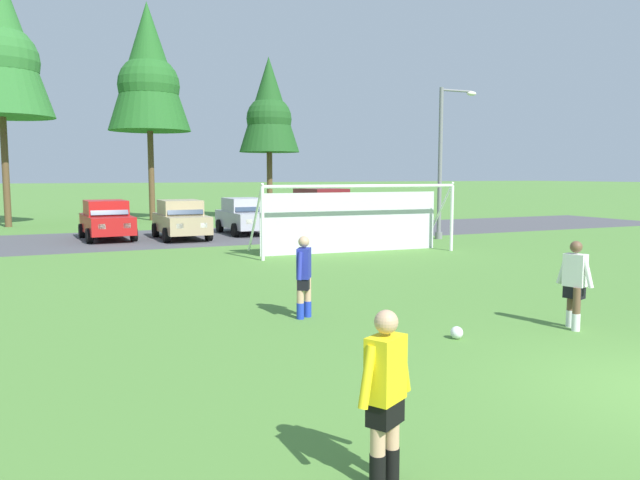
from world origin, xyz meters
The scene contains 14 objects.
ground_plane centered at (0.00, 15.00, 0.00)m, with size 400.00×400.00×0.00m, color #518438.
parking_lot_strip centered at (0.00, 22.94, 0.00)m, with size 52.00×8.40×0.01m, color #4C4C51.
soccer_ball centered at (-1.05, 3.48, 0.11)m, with size 0.22×0.22×0.22m.
soccer_goal centered at (2.74, 14.77, 1.29)m, with size 7.51×2.32×2.57m.
referee centered at (-4.75, -0.39, 0.82)m, with size 0.72×0.40×1.64m.
player_striker_near centered at (-2.87, 6.03, 0.82)m, with size 0.53×0.62×1.64m.
player_midfield_center centered at (1.34, 3.18, 0.82)m, with size 0.35×0.74×1.64m.
parked_car_slot_far_left centered at (-5.05, 23.28, 0.88)m, with size 2.22×4.29×1.72m.
parked_car_slot_left centered at (-2.01, 22.24, 0.88)m, with size 2.08×4.22×1.72m.
parked_car_slot_center_left centered at (1.28, 23.34, 0.88)m, with size 2.09×4.23×1.72m.
parked_car_slot_center centered at (5.06, 22.70, 1.11)m, with size 2.17×4.62×2.16m.
tree_mid_left centered at (-1.38, 34.12, 9.10)m, with size 4.96×4.96×13.23m.
tree_center_back centered at (5.80, 32.51, 7.05)m, with size 3.84×3.84×10.25m.
street_lamp centered at (8.64, 17.58, 3.44)m, with size 2.00×0.32×6.61m.
Camera 1 is at (-7.51, -5.08, 2.85)m, focal length 34.54 mm.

